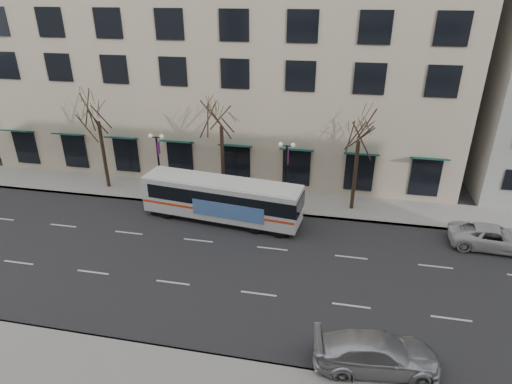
% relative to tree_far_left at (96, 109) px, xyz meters
% --- Properties ---
extents(ground, '(160.00, 160.00, 0.00)m').
position_rel_tree_far_left_xyz_m(ground, '(10.00, -8.80, -6.70)').
color(ground, black).
rests_on(ground, ground).
extents(sidewalk_far, '(80.00, 4.00, 0.15)m').
position_rel_tree_far_left_xyz_m(sidewalk_far, '(15.00, 0.20, -6.62)').
color(sidewalk_far, gray).
rests_on(sidewalk_far, ground).
extents(building_hotel, '(40.00, 20.00, 24.00)m').
position_rel_tree_far_left_xyz_m(building_hotel, '(8.00, 12.20, 5.30)').
color(building_hotel, beige).
rests_on(building_hotel, ground).
extents(tree_far_left, '(3.60, 3.60, 8.34)m').
position_rel_tree_far_left_xyz_m(tree_far_left, '(0.00, 0.00, 0.00)').
color(tree_far_left, black).
rests_on(tree_far_left, ground).
extents(tree_far_mid, '(3.60, 3.60, 8.55)m').
position_rel_tree_far_left_xyz_m(tree_far_mid, '(10.00, 0.00, 0.21)').
color(tree_far_mid, black).
rests_on(tree_far_mid, ground).
extents(tree_far_right, '(3.60, 3.60, 8.06)m').
position_rel_tree_far_left_xyz_m(tree_far_right, '(20.00, 0.00, -0.28)').
color(tree_far_right, black).
rests_on(tree_far_right, ground).
extents(lamp_post_left, '(1.22, 0.45, 5.21)m').
position_rel_tree_far_left_xyz_m(lamp_post_left, '(5.01, -0.60, -3.75)').
color(lamp_post_left, black).
rests_on(lamp_post_left, ground).
extents(lamp_post_right, '(1.22, 0.45, 5.21)m').
position_rel_tree_far_left_xyz_m(lamp_post_right, '(15.01, -0.60, -3.75)').
color(lamp_post_right, black).
rests_on(lamp_post_right, ground).
extents(city_bus, '(11.62, 3.84, 3.09)m').
position_rel_tree_far_left_xyz_m(city_bus, '(10.89, -3.43, -5.01)').
color(city_bus, silver).
rests_on(city_bus, ground).
extents(silver_car, '(5.75, 2.93, 1.60)m').
position_rel_tree_far_left_xyz_m(silver_car, '(21.00, -15.00, -5.90)').
color(silver_car, '#AEB0B6').
rests_on(silver_car, ground).
extents(white_pickup, '(5.45, 2.72, 1.48)m').
position_rel_tree_far_left_xyz_m(white_pickup, '(28.87, -3.52, -5.96)').
color(white_pickup, silver).
rests_on(white_pickup, ground).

